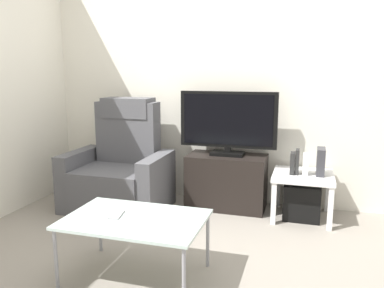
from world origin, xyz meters
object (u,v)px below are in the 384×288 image
recliner_armchair (120,170)px  book_rightmost (306,164)px  side_table (303,181)px  book_leftmost (292,163)px  subwoofer_box (302,201)px  cell_phone (116,215)px  game_console (321,162)px  tv_stand (227,181)px  book_middle (297,162)px  coffee_table (135,222)px  television (228,122)px

recliner_armchair → book_rightmost: bearing=-0.4°
side_table → book_leftmost: bearing=-168.7°
subwoofer_box → cell_phone: cell_phone is taller
book_rightmost → game_console: bearing=13.0°
recliner_armchair → book_leftmost: (1.66, 0.18, 0.15)m
tv_stand → book_middle: 0.73m
coffee_table → cell_phone: bearing=178.9°
television → cell_phone: television is taller
tv_stand → subwoofer_box: bearing=-5.7°
book_rightmost → side_table: bearing=127.7°
subwoofer_box → book_middle: book_middle is taller
television → game_console: (0.87, -0.08, -0.32)m
book_middle → cell_phone: bearing=-128.4°
cell_phone → side_table: bearing=40.0°
recliner_armchair → cell_phone: 1.36m
book_rightmost → book_middle: bearing=180.0°
recliner_armchair → book_middle: 1.71m
tv_stand → book_rightmost: book_rightmost is taller
side_table → book_rightmost: bearing=-52.3°
recliner_armchair → coffee_table: 1.42m
side_table → game_console: (0.15, 0.01, 0.19)m
cell_phone → tv_stand: bearing=63.1°
tv_stand → coffee_table: bearing=-101.4°
side_table → coffee_table: (-1.03, -1.42, 0.03)m
book_rightmost → coffee_table: (-1.05, -1.40, -0.13)m
book_rightmost → tv_stand: bearing=172.9°
recliner_armchair → subwoofer_box: recliner_armchair is taller
television → book_rightmost: bearing=-8.5°
television → recliner_armchair: size_ratio=0.88×
side_table → book_rightmost: book_rightmost is taller
recliner_armchair → cell_phone: size_ratio=7.20×
book_rightmost → game_console: 0.14m
cell_phone → book_leftmost: bearing=42.1°
recliner_armchair → cell_phone: recliner_armchair is taller
television → cell_phone: size_ratio=6.33×
side_table → book_rightmost: 0.16m
television → game_console: 0.93m
subwoofer_box → cell_phone: (-1.16, -1.41, 0.26)m
book_leftmost → game_console: size_ratio=0.81×
book_leftmost → coffee_table: book_leftmost is taller
book_middle → book_rightmost: 0.08m
book_middle → coffee_table: 1.71m
game_console → cell_phone: (-1.31, -1.42, -0.12)m
game_console → cell_phone: bearing=-132.6°
television → book_middle: television is taller
television → subwoofer_box: bearing=-7.1°
cell_phone → television: bearing=63.3°
television → book_middle: (0.67, -0.11, -0.33)m
television → side_table: television is taller
book_rightmost → coffee_table: bearing=-126.8°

